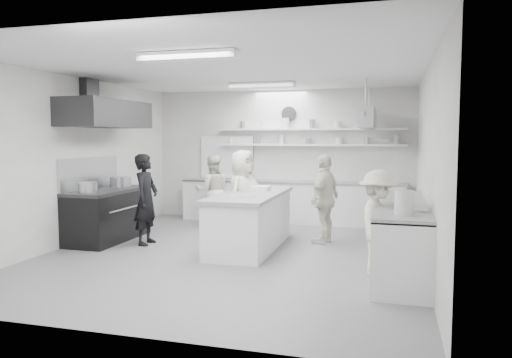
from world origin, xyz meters
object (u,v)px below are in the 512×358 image
(right_counter, at_px, (401,237))
(cook_stove, at_px, (146,199))
(back_counter, at_px, (291,202))
(prep_island, at_px, (250,222))
(cook_back, at_px, (212,191))
(stove, at_px, (108,216))

(right_counter, height_order, cook_stove, cook_stove)
(back_counter, relative_size, cook_stove, 3.07)
(prep_island, distance_m, cook_stove, 1.92)
(right_counter, height_order, prep_island, right_counter)
(right_counter, height_order, cook_back, cook_back)
(cook_back, bearing_deg, cook_stove, 51.56)
(right_counter, relative_size, cook_back, 2.14)
(back_counter, distance_m, cook_stove, 3.58)
(back_counter, distance_m, prep_island, 2.70)
(right_counter, bearing_deg, cook_stove, 173.88)
(stove, relative_size, back_counter, 0.36)
(right_counter, bearing_deg, back_counter, 124.65)
(right_counter, bearing_deg, stove, 173.48)
(back_counter, height_order, prep_island, back_counter)
(stove, height_order, prep_island, prep_island)
(back_counter, bearing_deg, right_counter, -55.35)
(stove, distance_m, cook_stove, 0.95)
(prep_island, xyz_separation_m, cook_stove, (-1.87, -0.24, 0.36))
(stove, distance_m, back_counter, 4.03)
(back_counter, bearing_deg, cook_stove, -124.77)
(cook_stove, bearing_deg, back_counter, -37.44)
(cook_stove, bearing_deg, prep_island, -85.51)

